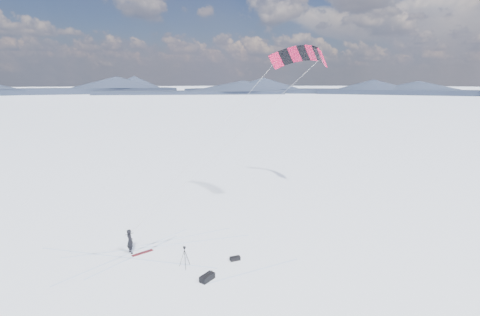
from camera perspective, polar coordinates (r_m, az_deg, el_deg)
ground at (r=21.92m, az=-11.13°, el=-17.23°), size 1800.00×1800.00×0.00m
horizon_hills at (r=20.69m, az=-11.46°, el=-10.46°), size 704.00×705.94×8.00m
snow_tracks at (r=21.46m, az=-12.51°, el=-17.98°), size 14.76×10.25×0.01m
snowkiter at (r=24.19m, az=-17.49°, el=-14.62°), size 0.51×0.66×1.61m
snowboard at (r=23.93m, az=-15.70°, el=-14.75°), size 1.41×0.45×0.04m
tripod at (r=21.45m, az=-9.09°, el=-15.27°), size 0.64×0.64×1.32m
gear_bag_a at (r=20.39m, az=-5.41°, el=-18.91°), size 0.98×0.73×0.40m
gear_bag_b at (r=22.24m, az=-0.81°, el=-16.15°), size 0.67×0.40×0.29m
power_kite at (r=30.30m, az=9.81°, el=16.03°), size 16.31×5.88×12.40m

